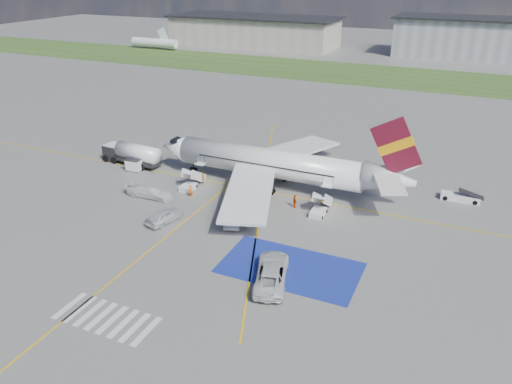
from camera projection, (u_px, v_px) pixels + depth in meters
ground at (221, 230)px, 57.70m from camera, size 400.00×400.00×0.00m
grass_strip at (384, 76)px, 136.33m from camera, size 400.00×30.00×0.01m
taxiway_line_main at (263, 191)px, 67.63m from camera, size 120.00×0.20×0.01m
taxiway_line_cross at (133, 264)px, 51.28m from camera, size 0.20×60.00×0.01m
taxiway_line_diag at (263, 191)px, 67.63m from camera, size 20.71×56.45×0.01m
staging_box at (290, 268)px, 50.65m from camera, size 14.00×8.00×0.01m
crosswalk at (107, 318)px, 43.47m from camera, size 9.00×4.00×0.01m
terminal_west at (254, 32)px, 183.73m from camera, size 60.00×22.00×10.00m
terminal_centre at (474, 39)px, 159.46m from camera, size 48.00×18.00×12.00m
airliner at (279, 164)px, 67.30m from camera, size 36.81×32.95×11.92m
airstairs_fwd at (190, 184)px, 68.19m from camera, size 1.90×5.20×3.60m
airstairs_aft at (319, 209)px, 61.28m from camera, size 1.90×5.20×3.60m
fuel_tanker at (132, 156)px, 75.95m from camera, size 10.15×3.70×3.39m
gpu_cart at (134, 166)px, 73.84m from camera, size 2.22×1.51×1.78m
belt_loader at (461, 198)px, 64.84m from camera, size 5.24×2.11×1.55m
car_silver_a at (165, 216)px, 59.18m from camera, size 3.03×5.31×1.70m
car_silver_b at (234, 217)px, 58.98m from camera, size 3.27×5.46×1.70m
van_white_a at (272, 270)px, 48.15m from camera, size 4.72×6.99×2.40m
van_white_b at (150, 190)px, 65.45m from camera, size 5.11×2.24×1.97m
crew_fwd at (191, 191)px, 65.68m from camera, size 0.68×0.72×1.65m
crew_nose at (202, 178)px, 69.60m from camera, size 0.99×1.04×1.70m
crew_aft at (295, 201)px, 62.68m from camera, size 1.02×1.08×1.80m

